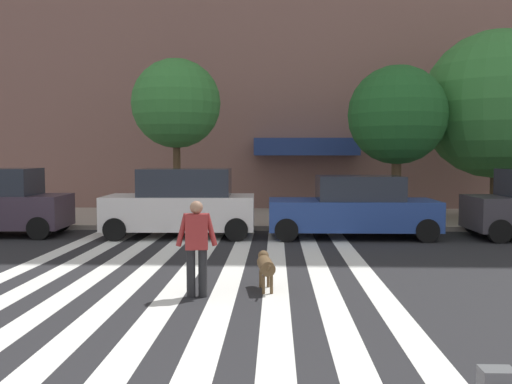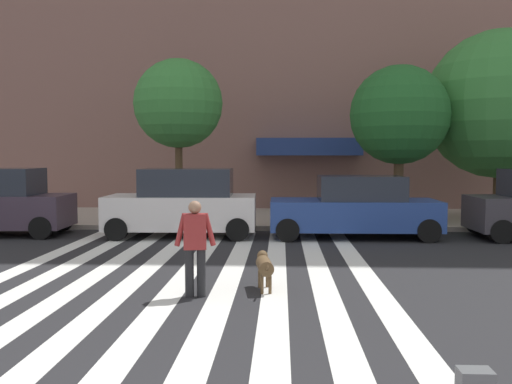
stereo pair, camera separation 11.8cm
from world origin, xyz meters
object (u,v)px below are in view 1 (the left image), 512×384
Objects in this scene: street_tree_nearest at (176,104)px; pedestrian_dog_walker at (197,243)px; parked_car_behind_first at (182,204)px; dog_on_leash at (266,265)px; street_tree_further at (497,105)px; parked_car_third_in_line at (354,208)px; street_tree_middle at (397,115)px.

street_tree_nearest is 3.37× the size of pedestrian_dog_walker.
dog_on_leash is at bearing -68.02° from parked_car_behind_first.
pedestrian_dog_walker is at bearing -130.81° from street_tree_further.
street_tree_nearest is 0.84× the size of street_tree_further.
street_tree_middle is at bearing 52.65° from parked_car_third_in_line.
parked_car_behind_first is 4.04× the size of dog_on_leash.
parked_car_third_in_line is at bearing -127.35° from street_tree_middle.
dog_on_leash is (-7.83, -9.89, -3.71)m from street_tree_further.
street_tree_further is at bearing 51.60° from dog_on_leash.
parked_car_behind_first is 0.80× the size of street_tree_nearest.
street_tree_nearest is (-5.67, 2.64, 3.28)m from parked_car_third_in_line.
street_tree_further is (10.43, 3.44, 3.18)m from parked_car_behind_first.
street_tree_nearest reaches higher than parked_car_third_in_line.
street_tree_middle is at bearing 64.37° from dog_on_leash.
street_tree_middle is at bearing 59.97° from pedestrian_dog_walker.
parked_car_third_in_line is 0.74× the size of street_tree_further.
street_tree_middle is at bearing 18.23° from parked_car_behind_first.
parked_car_behind_first is 7.12m from pedestrian_dog_walker.
street_tree_middle is 3.17× the size of pedestrian_dog_walker.
street_tree_further is 4.00× the size of pedestrian_dog_walker.
street_tree_further reaches higher than street_tree_nearest.
parked_car_third_in_line is 7.85m from pedestrian_dog_walker.
parked_car_third_in_line is 7.18m from street_tree_further.
parked_car_third_in_line is 0.88× the size of street_tree_nearest.
pedestrian_dog_walker is (2.05, -9.61, -3.22)m from street_tree_nearest.
parked_car_behind_first is at bearing 179.99° from parked_car_third_in_line.
street_tree_middle is 3.90m from street_tree_further.
street_tree_middle is at bearing -3.22° from street_tree_nearest.
parked_car_behind_first reaches higher than parked_car_third_in_line.
pedestrian_dog_walker is at bearing -117.43° from parked_car_third_in_line.
parked_car_behind_first is 11.44m from street_tree_further.
street_tree_further reaches higher than parked_car_behind_first.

